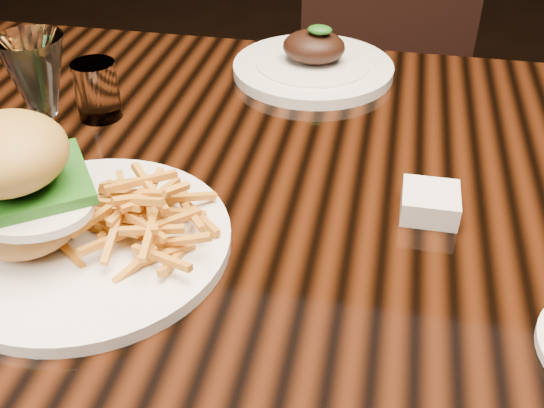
% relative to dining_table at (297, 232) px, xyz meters
% --- Properties ---
extents(dining_table, '(1.60, 0.90, 0.75)m').
position_rel_dining_table_xyz_m(dining_table, '(0.00, 0.00, 0.00)').
color(dining_table, black).
rests_on(dining_table, ground).
extents(burger_plate, '(0.32, 0.32, 0.21)m').
position_rel_dining_table_xyz_m(burger_plate, '(-0.22, -0.17, 0.13)').
color(burger_plate, white).
rests_on(burger_plate, dining_table).
extents(ramekin, '(0.08, 0.08, 0.03)m').
position_rel_dining_table_xyz_m(ramekin, '(0.16, -0.03, 0.09)').
color(ramekin, white).
rests_on(ramekin, dining_table).
extents(wine_glass, '(0.07, 0.07, 0.20)m').
position_rel_dining_table_xyz_m(wine_glass, '(-0.28, -0.07, 0.22)').
color(wine_glass, white).
rests_on(wine_glass, dining_table).
extents(water_tumbler, '(0.06, 0.06, 0.09)m').
position_rel_dining_table_xyz_m(water_tumbler, '(-0.32, 0.12, 0.12)').
color(water_tumbler, white).
rests_on(water_tumbler, dining_table).
extents(far_dish, '(0.27, 0.27, 0.09)m').
position_rel_dining_table_xyz_m(far_dish, '(-0.03, 0.33, 0.09)').
color(far_dish, white).
rests_on(far_dish, dining_table).
extents(chair_far, '(0.53, 0.53, 0.95)m').
position_rel_dining_table_xyz_m(chair_far, '(0.10, 0.89, -0.13)').
color(chair_far, black).
rests_on(chair_far, ground).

